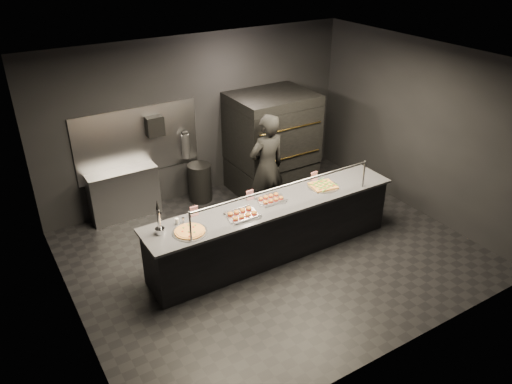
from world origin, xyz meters
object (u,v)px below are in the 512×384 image
towel_dispenser (155,126)px  slider_tray_b (271,199)px  service_counter (273,228)px  fire_extinguisher (185,146)px  round_pizza (190,231)px  square_pizza (323,186)px  beer_tap (159,224)px  slider_tray_a (242,214)px  trash_bin (200,182)px  worker (267,167)px  pizza_oven (272,142)px  prep_shelf (124,194)px

towel_dispenser → slider_tray_b: (0.90, -2.31, -0.61)m
service_counter → fire_extinguisher: service_counter is taller
round_pizza → square_pizza: size_ratio=0.99×
fire_extinguisher → slider_tray_b: size_ratio=1.05×
fire_extinguisher → beer_tap: beer_tap is taller
slider_tray_a → trash_bin: bearing=80.0°
towel_dispenser → square_pizza: size_ratio=0.71×
fire_extinguisher → worker: worker is taller
slider_tray_b → pizza_oven: bearing=56.6°
pizza_oven → towel_dispenser: bearing=166.9°
trash_bin → worker: (0.74, -1.15, 0.59)m
pizza_oven → slider_tray_b: bearing=-123.4°
round_pizza → towel_dispenser: bearing=78.0°
pizza_oven → trash_bin: bearing=168.4°
prep_shelf → slider_tray_a: size_ratio=2.36×
pizza_oven → beer_tap: size_ratio=3.76×
round_pizza → worker: bearing=30.0°
square_pizza → trash_bin: size_ratio=0.68×
pizza_oven → prep_shelf: (-2.80, 0.42, -0.52)m
fire_extinguisher → trash_bin: size_ratio=0.70×
pizza_oven → worker: 1.09m
towel_dispenser → slider_tray_a: towel_dispenser is taller
fire_extinguisher → slider_tray_b: 2.35m
pizza_oven → beer_tap: bearing=-148.8°
square_pizza → fire_extinguisher: bearing=118.7°
beer_tap → worker: 2.51m
service_counter → round_pizza: size_ratio=8.46×
towel_dispenser → worker: bearing=-43.2°
beer_tap → slider_tray_a: beer_tap is taller
beer_tap → square_pizza: (2.73, -0.08, -0.13)m
towel_dispenser → trash_bin: size_ratio=0.48×
service_counter → trash_bin: bearing=95.2°
towel_dispenser → trash_bin: 1.39m
prep_shelf → fire_extinguisher: fire_extinguisher is taller
towel_dispenser → fire_extinguisher: (0.55, 0.01, -0.49)m
beer_tap → square_pizza: size_ratio=1.04×
service_counter → slider_tray_a: size_ratio=8.07×
fire_extinguisher → square_pizza: fire_extinguisher is taller
worker → slider_tray_a: bearing=42.1°
prep_shelf → round_pizza: 2.47m
square_pizza → round_pizza: bearing=-177.2°
round_pizza → slider_tray_b: slider_tray_b is taller
towel_dispenser → trash_bin: (0.70, -0.20, -1.19)m
pizza_oven → prep_shelf: size_ratio=1.59×
slider_tray_a → pizza_oven: bearing=47.9°
slider_tray_b → square_pizza: (0.95, -0.06, -0.01)m
round_pizza → fire_extinguisher: bearing=66.7°
service_counter → worker: size_ratio=2.15×
trash_bin → slider_tray_a: bearing=-100.0°
slider_tray_b → square_pizza: 0.95m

